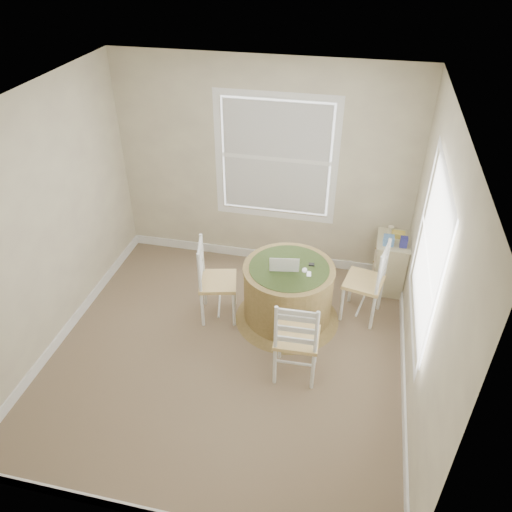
% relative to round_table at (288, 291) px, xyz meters
% --- Properties ---
extents(room, '(3.64, 3.64, 2.64)m').
position_rel_round_table_xyz_m(room, '(-0.35, -0.53, 0.91)').
color(room, '#867255').
rests_on(room, ground).
extents(round_table, '(1.17, 1.17, 0.71)m').
position_rel_round_table_xyz_m(round_table, '(0.00, 0.00, 0.00)').
color(round_table, olive).
rests_on(round_table, ground).
extents(chair_left, '(0.49, 0.50, 0.95)m').
position_rel_round_table_xyz_m(chair_left, '(-0.77, -0.11, 0.09)').
color(chair_left, white).
rests_on(chair_left, ground).
extents(chair_near, '(0.43, 0.41, 0.95)m').
position_rel_round_table_xyz_m(chair_near, '(0.21, -0.78, 0.09)').
color(chair_near, white).
rests_on(chair_near, ground).
extents(chair_right, '(0.48, 0.49, 0.95)m').
position_rel_round_table_xyz_m(chair_right, '(0.80, 0.24, 0.09)').
color(chair_right, white).
rests_on(chair_right, ground).
extents(laptop, '(0.35, 0.32, 0.22)m').
position_rel_round_table_xyz_m(laptop, '(-0.05, -0.02, 0.35)').
color(laptop, white).
rests_on(laptop, round_table).
extents(mouse, '(0.07, 0.10, 0.03)m').
position_rel_round_table_xyz_m(mouse, '(0.17, -0.02, 0.33)').
color(mouse, white).
rests_on(mouse, round_table).
extents(phone, '(0.06, 0.09, 0.02)m').
position_rel_round_table_xyz_m(phone, '(0.22, -0.07, 0.32)').
color(phone, '#B7BABF').
rests_on(phone, round_table).
extents(keys, '(0.07, 0.06, 0.02)m').
position_rel_round_table_xyz_m(keys, '(0.23, 0.09, 0.32)').
color(keys, black).
rests_on(keys, round_table).
extents(corner_chest, '(0.39, 0.52, 0.68)m').
position_rel_round_table_xyz_m(corner_chest, '(1.10, 0.85, -0.05)').
color(corner_chest, beige).
rests_on(corner_chest, ground).
extents(tissue_box, '(0.12, 0.12, 0.10)m').
position_rel_round_table_xyz_m(tissue_box, '(1.04, 0.76, 0.34)').
color(tissue_box, '#5787C8').
rests_on(tissue_box, corner_chest).
extents(box_yellow, '(0.15, 0.10, 0.06)m').
position_rel_round_table_xyz_m(box_yellow, '(1.13, 0.92, 0.32)').
color(box_yellow, '#E2C94F').
rests_on(box_yellow, corner_chest).
extents(box_blue, '(0.08, 0.08, 0.12)m').
position_rel_round_table_xyz_m(box_blue, '(1.18, 0.74, 0.35)').
color(box_blue, '#303192').
rests_on(box_blue, corner_chest).
extents(cup_cream, '(0.07, 0.07, 0.09)m').
position_rel_round_table_xyz_m(cup_cream, '(1.06, 0.98, 0.34)').
color(cup_cream, beige).
rests_on(cup_cream, corner_chest).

